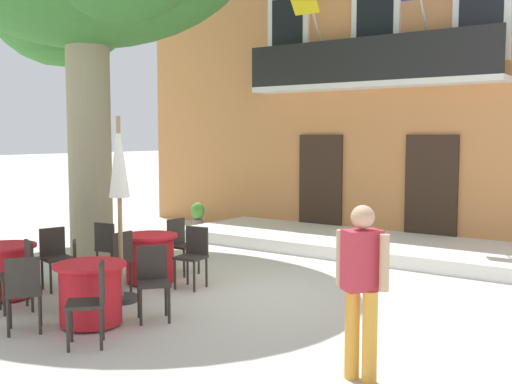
{
  "coord_description": "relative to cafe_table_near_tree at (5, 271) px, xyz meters",
  "views": [
    {
      "loc": [
        5.19,
        -7.33,
        2.29
      ],
      "look_at": [
        -1.05,
        1.36,
        1.3
      ],
      "focal_mm": 43.11,
      "sensor_mm": 36.0,
      "label": 1
    }
  ],
  "objects": [
    {
      "name": "cafe_table_near_tree",
      "position": [
        0.0,
        0.0,
        0.0
      ],
      "size": [
        0.86,
        0.86,
        0.76
      ],
      "color": "red",
      "rests_on": "ground"
    },
    {
      "name": "cafe_chair_front_1",
      "position": [
        1.1,
        1.08,
        0.14
      ],
      "size": [
        0.41,
        0.41,
        0.91
      ],
      "color": "#2D2823",
      "rests_on": "ground"
    },
    {
      "name": "cafe_chair_middle_3",
      "position": [
        2.57,
        -0.57,
        0.14
      ],
      "size": [
        0.57,
        0.57,
        0.91
      ],
      "color": "#2D2823",
      "rests_on": "ground"
    },
    {
      "name": "cafe_chair_near_tree_2",
      "position": [
        0.72,
        -0.22,
        0.14
      ],
      "size": [
        0.52,
        0.52,
        0.91
      ],
      "color": "#2D2823",
      "rests_on": "ground"
    },
    {
      "name": "cafe_chair_middle_2",
      "position": [
        1.59,
        -0.77,
        0.14
      ],
      "size": [
        0.56,
        0.56,
        0.91
      ],
      "color": "#2D2823",
      "rests_on": "ground"
    },
    {
      "name": "cafe_chair_front_2",
      "position": [
        1.73,
        2.02,
        0.14
      ],
      "size": [
        0.45,
        0.45,
        0.91
      ],
      "color": "#2D2823",
      "rests_on": "ground"
    },
    {
      "name": "cafe_table_front",
      "position": [
        1.0,
        1.83,
        0.0
      ],
      "size": [
        0.86,
        0.86,
        0.76
      ],
      "color": "red",
      "rests_on": "ground"
    },
    {
      "name": "cafe_chair_middle_0",
      "position": [
        2.39,
        0.51,
        0.14
      ],
      "size": [
        0.56,
        0.56,
        0.91
      ],
      "color": "#2D2823",
      "rests_on": "ground"
    },
    {
      "name": "cafe_chair_front_3",
      "position": [
        0.95,
        2.58,
        0.14
      ],
      "size": [
        0.41,
        0.41,
        0.91
      ],
      "color": "#2D2823",
      "rests_on": "ground"
    },
    {
      "name": "cafe_chair_near_tree_3",
      "position": [
        0.12,
        0.74,
        0.14
      ],
      "size": [
        0.49,
        0.49,
        0.91
      ],
      "color": "#2D2823",
      "rests_on": "ground"
    },
    {
      "name": "cafe_umbrella",
      "position": [
        1.46,
        0.83,
        1.27
      ],
      "size": [
        0.44,
        0.44,
        2.55
      ],
      "color": "#997A56",
      "rests_on": "ground"
    },
    {
      "name": "pedestrian_near_entrance",
      "position": [
        5.36,
        0.26,
        0.54
      ],
      "size": [
        0.53,
        0.4,
        1.65
      ],
      "color": "gold",
      "rests_on": "ground"
    },
    {
      "name": "ground_plane",
      "position": [
        2.63,
        2.49,
        -0.39
      ],
      "size": [
        120.0,
        120.0,
        0.0
      ],
      "primitive_type": "plane",
      "color": "beige"
    },
    {
      "name": "building_facade",
      "position": [
        2.12,
        9.47,
        3.36
      ],
      "size": [
        13.0,
        5.09,
        7.5
      ],
      "color": "#CC844C",
      "rests_on": "ground"
    },
    {
      "name": "entrance_step_platform",
      "position": [
        2.12,
        6.23,
        -0.27
      ],
      "size": [
        7.04,
        2.51,
        0.25
      ],
      "primitive_type": "cube",
      "color": "silver",
      "rests_on": "ground"
    },
    {
      "name": "ground_planter_left",
      "position": [
        -1.75,
        6.11,
        0.0
      ],
      "size": [
        0.33,
        0.33,
        0.71
      ],
      "color": "slate",
      "rests_on": "ground"
    },
    {
      "name": "cafe_chair_front_0",
      "position": [
        0.27,
        1.65,
        0.14
      ],
      "size": [
        0.45,
        0.45,
        0.91
      ],
      "color": "#2D2823",
      "rests_on": "ground"
    },
    {
      "name": "cafe_chair_middle_1",
      "position": [
        1.33,
        0.29,
        0.14
      ],
      "size": [
        0.56,
        0.56,
        0.91
      ],
      "color": "#2D2823",
      "rests_on": "ground"
    },
    {
      "name": "cafe_table_middle",
      "position": [
        1.97,
        -0.11,
        0.0
      ],
      "size": [
        0.86,
        0.86,
        0.76
      ],
      "color": "red",
      "rests_on": "ground"
    }
  ]
}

